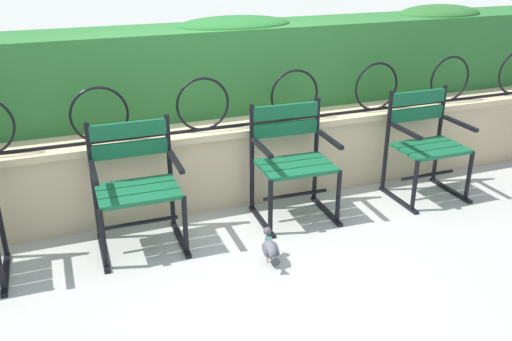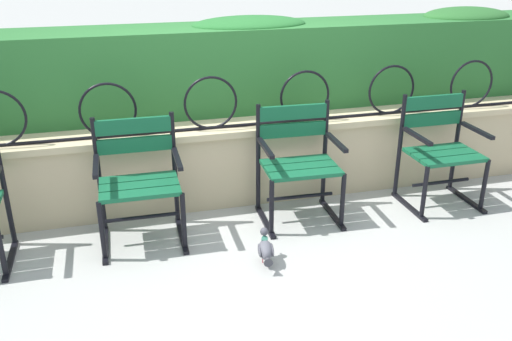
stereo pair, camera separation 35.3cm
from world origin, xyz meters
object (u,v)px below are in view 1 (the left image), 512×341
park_chair_centre_right (292,159)px  park_chair_rightmost (425,142)px  park_chair_centre_left (136,183)px  pigeon_near_chairs (270,249)px

park_chair_centre_right → park_chair_rightmost: 1.20m
park_chair_centre_left → pigeon_near_chairs: (0.77, -0.59, -0.36)m
park_chair_rightmost → park_chair_centre_right: bearing=177.9°
park_chair_centre_right → park_chair_rightmost: park_chair_rightmost is taller
park_chair_rightmost → pigeon_near_chairs: bearing=-160.4°
park_chair_centre_right → pigeon_near_chairs: size_ratio=3.03×
park_chair_centre_left → park_chair_rightmost: bearing=-0.3°
park_chair_centre_left → park_chair_centre_right: bearing=1.5°
park_chair_centre_left → park_chair_centre_right: park_chair_centre_left is taller
park_chair_centre_left → pigeon_near_chairs: park_chair_centre_left is taller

